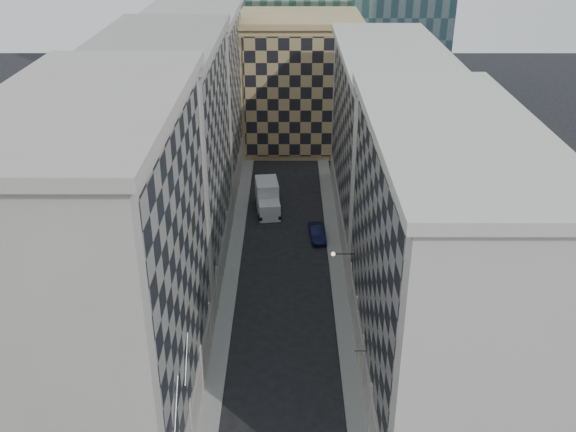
{
  "coord_description": "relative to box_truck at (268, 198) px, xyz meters",
  "views": [
    {
      "loc": [
        0.39,
        -23.3,
        33.53
      ],
      "look_at": [
        0.36,
        15.73,
        13.96
      ],
      "focal_mm": 40.0,
      "sensor_mm": 36.0,
      "label": 1
    }
  ],
  "objects": [
    {
      "name": "bldg_left_b",
      "position": [
        -8.8,
        -12.27,
        9.84
      ],
      "size": [
        10.8,
        22.8,
        22.7
      ],
      "color": "gray",
      "rests_on": "ground"
    },
    {
      "name": "tan_block",
      "position": [
        4.08,
        22.63,
        7.95
      ],
      "size": [
        16.8,
        14.8,
        18.8
      ],
      "color": "tan",
      "rests_on": "ground"
    },
    {
      "name": "shop_sign",
      "position": [
        7.5,
        -31.8,
        2.35
      ],
      "size": [
        0.89,
        0.78,
        0.87
      ],
      "rotation": [
        0.0,
        0.0,
        -0.02
      ],
      "color": "black",
      "rests_on": "ground"
    },
    {
      "name": "bldg_left_c",
      "position": [
        -8.8,
        9.73,
        9.34
      ],
      "size": [
        10.8,
        22.8,
        21.7
      ],
      "color": "#A69F95",
      "rests_on": "ground"
    },
    {
      "name": "bracket_lamp",
      "position": [
        6.46,
        -21.27,
        4.72
      ],
      "size": [
        1.98,
        0.36,
        0.36
      ],
      "color": "black",
      "rests_on": "ground"
    },
    {
      "name": "bldg_left_a",
      "position": [
        -8.8,
        -34.27,
        10.34
      ],
      "size": [
        10.8,
        22.8,
        23.7
      ],
      "color": "#A69F95",
      "rests_on": "ground"
    },
    {
      "name": "sidewalk_east",
      "position": [
        7.33,
        -15.27,
        -1.41
      ],
      "size": [
        1.5,
        100.0,
        0.15
      ],
      "primitive_type": "cube",
      "color": "gray",
      "rests_on": "ground"
    },
    {
      "name": "flagpoles_left",
      "position": [
        -3.82,
        -39.27,
        6.52
      ],
      "size": [
        0.1,
        6.33,
        2.33
      ],
      "color": "gray",
      "rests_on": "ground"
    },
    {
      "name": "bldg_right_b",
      "position": [
        12.97,
        -3.27,
        8.36
      ],
      "size": [
        10.8,
        28.8,
        19.7
      ],
      "color": "beige",
      "rests_on": "ground"
    },
    {
      "name": "box_truck",
      "position": [
        0.0,
        0.0,
        0.0
      ],
      "size": [
        3.24,
        6.47,
        3.41
      ],
      "rotation": [
        0.0,
        0.0,
        0.12
      ],
      "color": "silver",
      "rests_on": "ground"
    },
    {
      "name": "dark_car",
      "position": [
        5.58,
        -7.17,
        -0.77
      ],
      "size": [
        1.91,
        4.45,
        1.43
      ],
      "primitive_type": "imported",
      "rotation": [
        0.0,
        0.0,
        0.09
      ],
      "color": "black",
      "rests_on": "ground"
    },
    {
      "name": "sidewalk_west",
      "position": [
        -3.17,
        -15.27,
        -1.41
      ],
      "size": [
        1.5,
        100.0,
        0.15
      ],
      "primitive_type": "cube",
      "color": "gray",
      "rests_on": "ground"
    },
    {
      "name": "bldg_right_a",
      "position": [
        12.96,
        -30.27,
        8.84
      ],
      "size": [
        10.8,
        26.8,
        20.7
      ],
      "color": "beige",
      "rests_on": "ground"
    }
  ]
}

